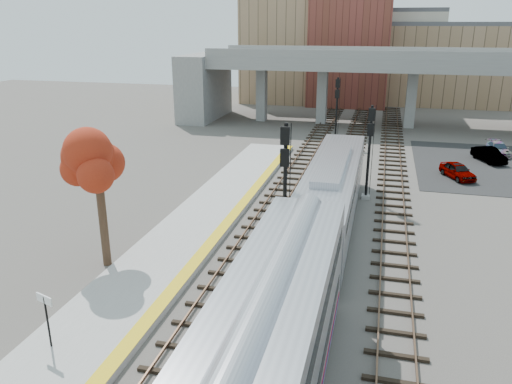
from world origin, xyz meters
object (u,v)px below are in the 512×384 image
at_px(signal_mast_mid, 369,154).
at_px(tree, 97,161).
at_px(locomotive, 332,192).
at_px(car_a, 458,171).
at_px(signal_mast_far, 336,111).
at_px(signal_mast_near, 285,190).
at_px(car_c, 498,149).
at_px(car_b, 489,155).

relative_size(signal_mast_mid, tree, 0.89).
xyz_separation_m(locomotive, signal_mast_mid, (2.00, 5.71, 1.15)).
bearing_deg(locomotive, car_a, 54.32).
distance_m(signal_mast_far, tree, 33.72).
xyz_separation_m(signal_mast_near, signal_mast_far, (0.00, 28.75, -0.34)).
bearing_deg(locomotive, signal_mast_near, -113.19).
height_order(locomotive, tree, tree).
bearing_deg(car_c, car_b, -118.45).
xyz_separation_m(signal_mast_mid, car_c, (12.09, 16.57, -2.78)).
relative_size(car_b, car_c, 0.98).
xyz_separation_m(locomotive, signal_mast_far, (-2.10, 23.85, 1.18)).
bearing_deg(car_a, signal_mast_near, -147.28).
bearing_deg(car_c, signal_mast_near, -125.38).
xyz_separation_m(signal_mast_near, car_b, (14.82, 24.08, -3.09)).
bearing_deg(tree, car_b, 49.35).
relative_size(signal_mast_mid, car_c, 1.67).
distance_m(signal_mast_near, car_b, 28.44).
relative_size(locomotive, car_c, 4.58).
bearing_deg(signal_mast_mid, locomotive, -109.31).
bearing_deg(signal_mast_far, locomotive, -84.97).
distance_m(car_b, car_c, 3.39).
bearing_deg(tree, signal_mast_far, 74.48).
distance_m(signal_mast_mid, car_b, 17.43).
height_order(locomotive, signal_mast_mid, signal_mast_mid).
height_order(signal_mast_far, tree, tree).
bearing_deg(signal_mast_far, car_a, -44.20).
bearing_deg(car_a, signal_mast_far, 111.06).
bearing_deg(tree, locomotive, 37.64).
height_order(signal_mast_far, car_b, signal_mast_far).
relative_size(signal_mast_mid, signal_mast_far, 0.99).
distance_m(tree, car_b, 36.91).
relative_size(car_a, car_b, 0.95).
bearing_deg(car_a, tree, -158.26).
height_order(locomotive, car_b, locomotive).
relative_size(signal_mast_far, tree, 0.89).
bearing_deg(signal_mast_far, car_c, -5.55).
height_order(car_a, car_b, car_b).
relative_size(signal_mast_far, car_b, 1.72).
distance_m(tree, car_c, 40.15).
xyz_separation_m(tree, car_b, (23.82, 27.73, -5.10)).
height_order(signal_mast_near, car_a, signal_mast_near).
bearing_deg(car_b, signal_mast_far, 140.29).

